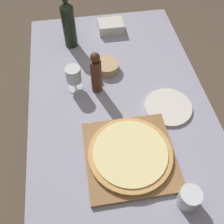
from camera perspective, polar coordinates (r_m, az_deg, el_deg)
The scene contains 11 objects.
ground_plane at distance 1.91m, azimuth 0.98°, elevation -11.36°, with size 12.00×12.00×0.00m, color brown.
dining_table at distance 1.36m, azimuth 1.36°, elevation 0.25°, with size 0.87×1.43×0.74m.
cutting_board at distance 1.11m, azimuth 3.94°, elevation -9.46°, with size 0.37×0.37×0.02m.
pizza at distance 1.09m, azimuth 4.00°, elevation -8.97°, with size 0.35×0.35×0.02m.
wine_bottle at distance 1.51m, azimuth -9.42°, elevation 18.47°, with size 0.07×0.07×0.35m.
pepper_mill at distance 1.25m, azimuth -3.48°, elevation 8.39°, with size 0.05×0.05×0.23m.
wine_glass at distance 1.28m, azimuth -8.39°, elevation 7.86°, with size 0.07×0.07×0.14m.
small_bowl at distance 1.41m, azimuth -1.11°, elevation 9.90°, with size 0.13×0.13×0.05m.
drinking_tumbler at distance 1.04m, azimuth 16.42°, elevation -17.53°, with size 0.08×0.08×0.08m.
dinner_plate at distance 1.27m, azimuth 12.13°, elevation 1.07°, with size 0.23×0.23×0.01m.
food_container at distance 1.67m, azimuth -0.28°, elevation 18.16°, with size 0.15×0.12×0.06m.
Camera 1 is at (-0.16, -0.80, 1.73)m, focal length 42.00 mm.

